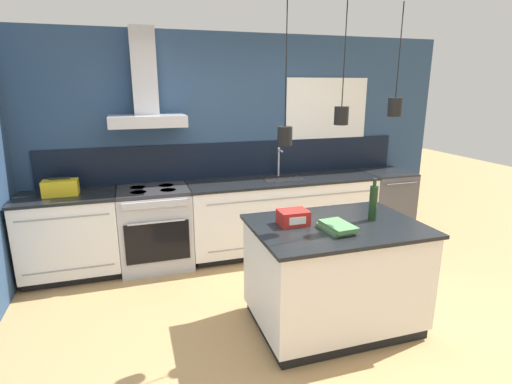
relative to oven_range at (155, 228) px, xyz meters
The scene contains 11 objects.
ground_plane 2.01m from the oven_range, 59.51° to the right, with size 16.00×16.00×0.00m, color tan.
wall_back 1.33m from the oven_range, 18.52° to the left, with size 5.60×2.13×2.60m.
counter_run_left 0.88m from the oven_range, behind, with size 1.00×0.64×0.91m.
counter_run_sink 1.55m from the oven_range, ahead, with size 2.33×0.64×1.27m.
oven_range is the anchor object (origin of this frame).
dishwasher 3.00m from the oven_range, ahead, with size 0.59×0.65×0.91m.
kitchen_island 2.14m from the oven_range, 50.30° to the right, with size 1.38×0.98×0.91m.
bottle_on_island 2.44m from the oven_range, 43.98° to the right, with size 0.07×0.07×0.36m.
book_stack 2.25m from the oven_range, 54.06° to the right, with size 0.22×0.33×0.06m.
red_supply_box 1.92m from the oven_range, 56.43° to the right, with size 0.24×0.19×0.12m.
yellow_toolbox 1.06m from the oven_range, behind, with size 0.34×0.18×0.19m.
Camera 1 is at (-1.19, -2.70, 2.01)m, focal length 28.00 mm.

